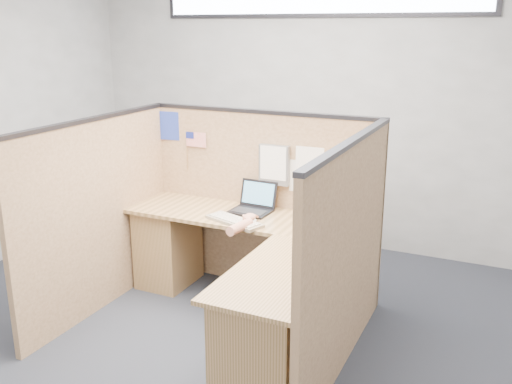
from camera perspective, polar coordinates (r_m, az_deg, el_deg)
The scene contains 13 objects.
floor at distance 4.31m, azimuth -5.09°, elevation -14.20°, with size 5.00×5.00×0.00m, color #222730.
wall_back at distance 5.82m, azimuth 5.80°, elevation 8.46°, with size 5.00×5.00×0.00m, color gray.
cubicle_partitions at distance 4.33m, azimuth -2.52°, elevation -2.81°, with size 2.06×1.83×1.53m.
l_desk at distance 4.27m, azimuth -1.13°, elevation -8.47°, with size 1.95×1.75×0.73m.
laptop at distance 4.65m, azimuth -0.25°, elevation -1.20°, with size 0.33×0.32×0.23m.
keyboard at distance 4.37m, azimuth -2.18°, elevation -2.90°, with size 0.52×0.31×0.03m.
mouse at distance 4.37m, azimuth -0.61°, elevation -2.81°, with size 0.11×0.07×0.05m, color silver.
hand_forearm at distance 4.24m, azimuth -1.30°, elevation -3.19°, with size 0.11×0.39×0.08m.
blue_poster at distance 5.08m, azimuth -8.64°, elevation 6.56°, with size 0.19×0.00×0.25m, color #22369C.
american_flag at distance 4.96m, azimuth -6.24°, elevation 5.13°, with size 0.20×0.01×0.34m.
file_holder at distance 4.63m, azimuth 1.83°, elevation 2.74°, with size 0.26×0.05×0.33m.
paper_left at distance 4.54m, azimuth 5.37°, elevation 2.68°, with size 0.23×0.00×0.29m, color white.
paper_right at distance 4.59m, azimuth 4.55°, elevation 1.55°, with size 0.20×0.00×0.26m, color white.
Camera 1 is at (1.90, -3.20, 2.18)m, focal length 40.00 mm.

